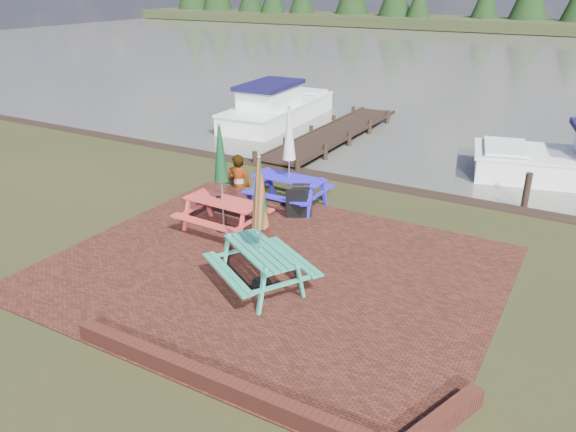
{
  "coord_description": "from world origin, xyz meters",
  "views": [
    {
      "loc": [
        5.43,
        -7.81,
        5.62
      ],
      "look_at": [
        0.03,
        1.63,
        1.0
      ],
      "focal_mm": 35.0,
      "sensor_mm": 36.0,
      "label": 1
    }
  ],
  "objects_px": {
    "picnic_table_teal": "(261,244)",
    "picnic_table_blue": "(289,173)",
    "boat_jetty": "(277,109)",
    "chalkboard": "(299,202)",
    "picnic_table_red": "(222,196)",
    "person": "(237,155)",
    "jetty": "(333,134)"
  },
  "relations": [
    {
      "from": "jetty",
      "to": "boat_jetty",
      "type": "xyz_separation_m",
      "value": [
        -3.49,
        1.65,
        0.28
      ]
    },
    {
      "from": "picnic_table_teal",
      "to": "chalkboard",
      "type": "relative_size",
      "value": 3.11
    },
    {
      "from": "boat_jetty",
      "to": "person",
      "type": "distance_m",
      "value": 8.84
    },
    {
      "from": "picnic_table_teal",
      "to": "person",
      "type": "bearing_deg",
      "value": 160.16
    },
    {
      "from": "picnic_table_teal",
      "to": "picnic_table_red",
      "type": "bearing_deg",
      "value": 172.17
    },
    {
      "from": "picnic_table_teal",
      "to": "boat_jetty",
      "type": "relative_size",
      "value": 0.38
    },
    {
      "from": "picnic_table_red",
      "to": "boat_jetty",
      "type": "xyz_separation_m",
      "value": [
        -4.97,
        10.81,
        -0.52
      ]
    },
    {
      "from": "person",
      "to": "boat_jetty",
      "type": "bearing_deg",
      "value": -90.02
    },
    {
      "from": "picnic_table_red",
      "to": "person",
      "type": "distance_m",
      "value": 3.09
    },
    {
      "from": "picnic_table_red",
      "to": "boat_jetty",
      "type": "height_order",
      "value": "picnic_table_red"
    },
    {
      "from": "picnic_table_teal",
      "to": "picnic_table_blue",
      "type": "bearing_deg",
      "value": 143.62
    },
    {
      "from": "picnic_table_blue",
      "to": "picnic_table_teal",
      "type": "bearing_deg",
      "value": -67.35
    },
    {
      "from": "picnic_table_teal",
      "to": "boat_jetty",
      "type": "bearing_deg",
      "value": 150.87
    },
    {
      "from": "boat_jetty",
      "to": "picnic_table_teal",
      "type": "bearing_deg",
      "value": -63.48
    },
    {
      "from": "jetty",
      "to": "picnic_table_blue",
      "type": "bearing_deg",
      "value": -73.73
    },
    {
      "from": "person",
      "to": "picnic_table_red",
      "type": "bearing_deg",
      "value": 94.37
    },
    {
      "from": "jetty",
      "to": "boat_jetty",
      "type": "height_order",
      "value": "boat_jetty"
    },
    {
      "from": "jetty",
      "to": "chalkboard",
      "type": "bearing_deg",
      "value": -70.56
    },
    {
      "from": "picnic_table_red",
      "to": "person",
      "type": "bearing_deg",
      "value": 120.38
    },
    {
      "from": "picnic_table_teal",
      "to": "jetty",
      "type": "bearing_deg",
      "value": 139.79
    },
    {
      "from": "boat_jetty",
      "to": "person",
      "type": "relative_size",
      "value": 3.58
    },
    {
      "from": "picnic_table_blue",
      "to": "boat_jetty",
      "type": "relative_size",
      "value": 0.38
    },
    {
      "from": "picnic_table_blue",
      "to": "chalkboard",
      "type": "distance_m",
      "value": 1.0
    },
    {
      "from": "picnic_table_teal",
      "to": "jetty",
      "type": "distance_m",
      "value": 11.57
    },
    {
      "from": "boat_jetty",
      "to": "chalkboard",
      "type": "bearing_deg",
      "value": -59.35
    },
    {
      "from": "chalkboard",
      "to": "boat_jetty",
      "type": "xyz_separation_m",
      "value": [
        -6.16,
        9.22,
        -0.05
      ]
    },
    {
      "from": "picnic_table_red",
      "to": "person",
      "type": "height_order",
      "value": "picnic_table_red"
    },
    {
      "from": "jetty",
      "to": "boat_jetty",
      "type": "distance_m",
      "value": 3.87
    },
    {
      "from": "picnic_table_blue",
      "to": "chalkboard",
      "type": "bearing_deg",
      "value": -42.82
    },
    {
      "from": "boat_jetty",
      "to": "picnic_table_red",
      "type": "bearing_deg",
      "value": -68.44
    },
    {
      "from": "picnic_table_blue",
      "to": "jetty",
      "type": "xyz_separation_m",
      "value": [
        -2.04,
        6.98,
        -0.82
      ]
    },
    {
      "from": "picnic_table_blue",
      "to": "boat_jetty",
      "type": "distance_m",
      "value": 10.26
    }
  ]
}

